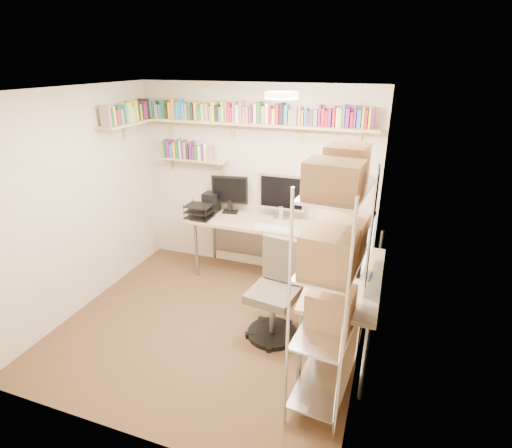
{
  "coord_description": "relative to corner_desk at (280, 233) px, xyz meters",
  "views": [
    {
      "loc": [
        1.7,
        -3.32,
        2.75
      ],
      "look_at": [
        0.34,
        0.55,
        1.05
      ],
      "focal_mm": 28.0,
      "sensor_mm": 36.0,
      "label": 1
    }
  ],
  "objects": [
    {
      "name": "ground",
      "position": [
        -0.5,
        -0.94,
        -0.81
      ],
      "size": [
        3.2,
        3.2,
        0.0
      ],
      "primitive_type": "plane",
      "color": "#4B3020",
      "rests_on": "ground"
    },
    {
      "name": "wire_rack",
      "position": [
        0.86,
        -1.51,
        0.63
      ],
      "size": [
        0.5,
        0.9,
        2.18
      ],
      "rotation": [
        0.0,
        0.0,
        -0.09
      ],
      "color": "silver",
      "rests_on": "ground"
    },
    {
      "name": "office_chair",
      "position": [
        0.21,
        -0.83,
        -0.36
      ],
      "size": [
        0.56,
        0.57,
        1.06
      ],
      "rotation": [
        0.0,
        0.0,
        -0.15
      ],
      "color": "black",
      "rests_on": "ground"
    },
    {
      "name": "corner_desk",
      "position": [
        0.0,
        0.0,
        0.0
      ],
      "size": [
        2.52,
        2.13,
        1.42
      ],
      "color": "tan",
      "rests_on": "ground"
    },
    {
      "name": "wall_shelves",
      "position": [
        -0.94,
        0.36,
        1.22
      ],
      "size": [
        3.12,
        1.09,
        0.8
      ],
      "color": "tan",
      "rests_on": "ground"
    },
    {
      "name": "room_shell",
      "position": [
        -0.5,
        -0.94,
        0.74
      ],
      "size": [
        3.24,
        3.04,
        2.52
      ],
      "color": "beige",
      "rests_on": "ground"
    }
  ]
}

